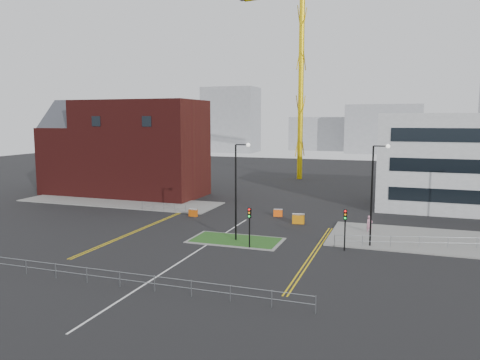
% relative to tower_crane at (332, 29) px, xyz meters
% --- Properties ---
extents(ground, '(200.00, 200.00, 0.00)m').
position_rel_tower_crane_xyz_m(ground, '(-3.59, -53.90, -27.12)').
color(ground, black).
rests_on(ground, ground).
extents(pavement_left, '(28.00, 8.00, 0.12)m').
position_rel_tower_crane_xyz_m(pavement_left, '(-23.59, -31.90, -27.06)').
color(pavement_left, slate).
rests_on(pavement_left, ground).
extents(pavement_right, '(24.00, 10.00, 0.12)m').
position_rel_tower_crane_xyz_m(pavement_right, '(18.41, -39.90, -27.06)').
color(pavement_right, slate).
rests_on(pavement_right, ground).
extents(island_kerb, '(8.60, 4.60, 0.08)m').
position_rel_tower_crane_xyz_m(island_kerb, '(-1.59, -45.90, -27.08)').
color(island_kerb, slate).
rests_on(island_kerb, ground).
extents(grass_island, '(8.00, 4.00, 0.12)m').
position_rel_tower_crane_xyz_m(grass_island, '(-1.59, -45.90, -27.06)').
color(grass_island, '#24501A').
rests_on(grass_island, ground).
extents(brick_building, '(24.20, 10.07, 14.24)m').
position_rel_tower_crane_xyz_m(brick_building, '(-26.57, -25.90, -20.27)').
color(brick_building, '#4A1412').
rests_on(brick_building, ground).
extents(tower_crane, '(52.20, 11.19, 39.38)m').
position_rel_tower_crane_xyz_m(tower_crane, '(0.00, 0.00, 0.00)').
color(tower_crane, yellow).
rests_on(tower_crane, ground).
extents(streetlamp_island, '(1.46, 0.36, 9.18)m').
position_rel_tower_crane_xyz_m(streetlamp_island, '(-1.38, -45.90, -21.71)').
color(streetlamp_island, black).
rests_on(streetlamp_island, ground).
extents(streetlamp_right_near, '(1.46, 0.36, 9.18)m').
position_rel_tower_crane_xyz_m(streetlamp_right_near, '(10.62, -43.90, -21.71)').
color(streetlamp_right_near, black).
rests_on(streetlamp_right_near, ground).
extents(traffic_light_island, '(0.28, 0.33, 3.65)m').
position_rel_tower_crane_xyz_m(traffic_light_island, '(0.41, -47.92, -24.55)').
color(traffic_light_island, black).
rests_on(traffic_light_island, ground).
extents(traffic_light_right, '(0.28, 0.33, 3.65)m').
position_rel_tower_crane_xyz_m(traffic_light_right, '(8.41, -45.92, -24.55)').
color(traffic_light_right, black).
rests_on(traffic_light_right, ground).
extents(railing_front, '(24.05, 0.05, 1.10)m').
position_rel_tower_crane_xyz_m(railing_front, '(-3.59, -59.90, -26.34)').
color(railing_front, gray).
rests_on(railing_front, ground).
extents(railing_left, '(6.05, 0.05, 1.10)m').
position_rel_tower_crane_xyz_m(railing_left, '(-14.59, -35.90, -26.38)').
color(railing_left, gray).
rests_on(railing_left, ground).
extents(railing_right, '(19.05, 5.05, 1.10)m').
position_rel_tower_crane_xyz_m(railing_right, '(16.91, -42.40, -26.34)').
color(railing_right, gray).
rests_on(railing_right, ground).
extents(centre_line, '(0.15, 30.00, 0.01)m').
position_rel_tower_crane_xyz_m(centre_line, '(-3.59, -51.90, -27.12)').
color(centre_line, silver).
rests_on(centre_line, ground).
extents(yellow_left_a, '(0.12, 24.00, 0.01)m').
position_rel_tower_crane_xyz_m(yellow_left_a, '(-12.59, -43.90, -27.12)').
color(yellow_left_a, gold).
rests_on(yellow_left_a, ground).
extents(yellow_left_b, '(0.12, 24.00, 0.01)m').
position_rel_tower_crane_xyz_m(yellow_left_b, '(-12.29, -43.90, -27.12)').
color(yellow_left_b, gold).
rests_on(yellow_left_b, ground).
extents(yellow_right_a, '(0.12, 20.00, 0.01)m').
position_rel_tower_crane_xyz_m(yellow_right_a, '(5.91, -47.90, -27.12)').
color(yellow_right_a, gold).
rests_on(yellow_right_a, ground).
extents(yellow_right_b, '(0.12, 20.00, 0.01)m').
position_rel_tower_crane_xyz_m(yellow_right_b, '(6.21, -47.90, -27.12)').
color(yellow_right_b, gold).
rests_on(yellow_right_b, ground).
extents(skyline_a, '(18.00, 12.00, 22.00)m').
position_rel_tower_crane_xyz_m(skyline_a, '(-43.59, 66.10, -16.12)').
color(skyline_a, gray).
rests_on(skyline_a, ground).
extents(skyline_b, '(24.00, 12.00, 16.00)m').
position_rel_tower_crane_xyz_m(skyline_b, '(6.41, 76.10, -19.12)').
color(skyline_b, gray).
rests_on(skyline_b, ground).
extents(skyline_d, '(30.00, 12.00, 12.00)m').
position_rel_tower_crane_xyz_m(skyline_d, '(-11.59, 86.10, -21.12)').
color(skyline_d, gray).
rests_on(skyline_d, ground).
extents(pedestrian, '(0.79, 0.71, 1.80)m').
position_rel_tower_crane_xyz_m(pedestrian, '(10.00, -38.84, -26.22)').
color(pedestrian, '#C37E97').
rests_on(pedestrian, ground).
extents(barrier_left, '(1.09, 0.46, 0.89)m').
position_rel_tower_crane_xyz_m(barrier_left, '(-10.04, -37.19, -26.64)').
color(barrier_left, '#C54F0A').
rests_on(barrier_left, ground).
extents(barrier_mid, '(1.10, 0.58, 0.88)m').
position_rel_tower_crane_xyz_m(barrier_mid, '(-0.64, -33.98, -26.64)').
color(barrier_mid, '#FF590E').
rests_on(barrier_mid, ground).
extents(barrier_right, '(1.37, 0.65, 1.10)m').
position_rel_tower_crane_xyz_m(barrier_right, '(2.41, -36.91, -26.52)').
color(barrier_right, orange).
rests_on(barrier_right, ground).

